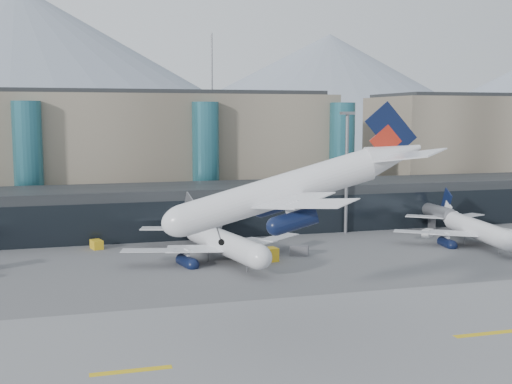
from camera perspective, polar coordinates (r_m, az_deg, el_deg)
ground at (r=83.82m, az=2.10°, el=-10.45°), size 900.00×900.00×0.00m
runway_strip at (r=70.44m, az=5.91°, el=-13.89°), size 400.00×40.00×0.04m
runway_markings at (r=70.43m, az=5.91°, el=-13.86°), size 128.00×1.00×0.02m
concourse at (r=137.60m, az=-5.21°, el=-1.50°), size 170.00×27.00×10.00m
terminal_main at (r=166.49m, az=-15.78°, el=3.34°), size 130.00×30.00×31.00m
terminal_east at (r=204.85m, az=20.15°, el=3.79°), size 70.00×30.00×31.00m
teal_towers at (r=150.92m, az=-11.97°, el=2.57°), size 116.40×19.40×46.00m
mountain_ridge at (r=458.47m, az=-10.64°, el=9.35°), size 910.00×400.00×110.00m
lightmast_mid at (r=136.00m, az=8.06°, el=2.37°), size 3.00×1.20×25.60m
hero_jet at (r=71.81m, az=4.18°, el=1.20°), size 31.65×31.50×10.25m
jet_parked_mid at (r=112.90m, az=-3.65°, el=-3.64°), size 35.01×35.87×11.54m
jet_parked_right at (r=133.08m, az=18.54°, el=-2.53°), size 32.76×32.82×10.65m
veh_b at (r=124.01m, az=-13.98°, el=-4.55°), size 2.51×3.26×1.66m
veh_c at (r=115.07m, az=3.86°, el=-5.21°), size 3.64×2.93×1.79m
veh_d at (r=136.56m, az=14.99°, el=-3.55°), size 3.08×2.87×1.57m
veh_h at (r=109.85m, az=0.84°, el=-5.63°), size 4.61×3.09×2.33m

